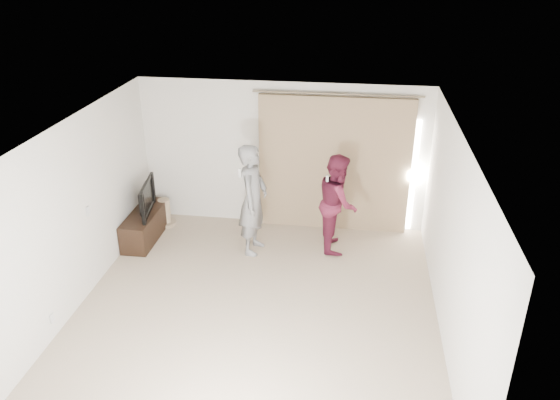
% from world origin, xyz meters
% --- Properties ---
extents(floor, '(5.50, 5.50, 0.00)m').
position_xyz_m(floor, '(0.00, 0.00, 0.00)').
color(floor, tan).
rests_on(floor, ground).
extents(wall_back, '(5.00, 0.04, 2.60)m').
position_xyz_m(wall_back, '(0.00, 2.75, 1.30)').
color(wall_back, silver).
rests_on(wall_back, ground).
extents(wall_left, '(0.04, 5.50, 2.60)m').
position_xyz_m(wall_left, '(-2.50, -0.00, 1.30)').
color(wall_left, silver).
rests_on(wall_left, ground).
extents(ceiling, '(5.00, 5.50, 0.01)m').
position_xyz_m(ceiling, '(0.00, 0.00, 2.60)').
color(ceiling, silver).
rests_on(ceiling, wall_back).
extents(curtain, '(2.80, 0.11, 2.46)m').
position_xyz_m(curtain, '(0.91, 2.68, 1.20)').
color(curtain, '#8B7955').
rests_on(curtain, ground).
extents(tv_console, '(0.44, 1.28, 0.49)m').
position_xyz_m(tv_console, '(-2.27, 1.81, 0.25)').
color(tv_console, black).
rests_on(tv_console, ground).
extents(tv, '(0.29, 0.97, 0.55)m').
position_xyz_m(tv, '(-2.27, 1.81, 0.77)').
color(tv, black).
rests_on(tv, tv_console).
extents(scratching_post, '(0.38, 0.38, 0.50)m').
position_xyz_m(scratching_post, '(-2.10, 2.33, 0.20)').
color(scratching_post, tan).
rests_on(scratching_post, ground).
extents(person_man, '(0.52, 0.72, 1.86)m').
position_xyz_m(person_man, '(-0.33, 1.67, 0.93)').
color(person_man, slate).
rests_on(person_man, ground).
extents(person_woman, '(0.71, 0.86, 1.65)m').
position_xyz_m(person_woman, '(1.01, 1.98, 0.83)').
color(person_woman, '#5A182E').
rests_on(person_woman, ground).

